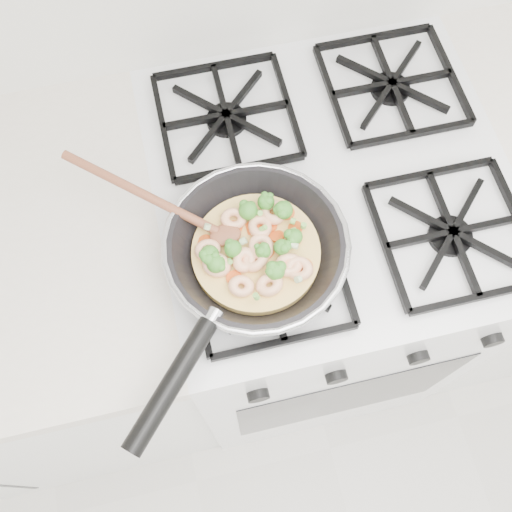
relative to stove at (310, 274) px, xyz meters
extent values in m
cube|color=white|center=(0.00, 0.00, -0.01)|extent=(0.60, 0.60, 0.90)
cube|color=black|center=(0.00, -0.30, -0.01)|extent=(0.48, 0.00, 0.40)
cube|color=black|center=(0.00, 0.00, 0.45)|extent=(0.56, 0.56, 0.02)
torus|color=#BABAC1|center=(-0.16, -0.12, 0.51)|extent=(0.28, 0.28, 0.01)
cylinder|color=black|center=(-0.32, -0.30, 0.51)|extent=(0.15, 0.16, 0.03)
cylinder|color=#F6CD6B|center=(-0.16, -0.12, 0.48)|extent=(0.19, 0.19, 0.02)
ellipsoid|color=brown|center=(-0.20, -0.09, 0.50)|extent=(0.06, 0.06, 0.01)
cylinder|color=brown|center=(-0.31, -0.01, 0.53)|extent=(0.21, 0.17, 0.06)
torus|color=#FAC194|center=(-0.23, -0.11, 0.50)|extent=(0.04, 0.04, 0.02)
torus|color=#FAC194|center=(-0.17, -0.14, 0.50)|extent=(0.06, 0.06, 0.03)
torus|color=#FAC194|center=(-0.18, -0.07, 0.50)|extent=(0.04, 0.05, 0.02)
torus|color=#FAC194|center=(-0.22, -0.14, 0.50)|extent=(0.06, 0.06, 0.03)
torus|color=#FAC194|center=(-0.15, -0.09, 0.50)|extent=(0.05, 0.05, 0.02)
torus|color=#FAC194|center=(-0.12, -0.07, 0.50)|extent=(0.05, 0.05, 0.02)
torus|color=#FAC194|center=(-0.18, -0.14, 0.50)|extent=(0.06, 0.06, 0.03)
torus|color=#FAC194|center=(-0.12, -0.16, 0.50)|extent=(0.04, 0.05, 0.02)
torus|color=#FAC194|center=(-0.20, -0.18, 0.50)|extent=(0.05, 0.05, 0.02)
torus|color=#FAC194|center=(-0.16, -0.18, 0.50)|extent=(0.05, 0.05, 0.02)
torus|color=#FAC194|center=(-0.15, -0.12, 0.50)|extent=(0.05, 0.05, 0.02)
torus|color=#FAC194|center=(-0.11, -0.17, 0.50)|extent=(0.06, 0.06, 0.02)
ellipsoid|color=#468E2E|center=(-0.11, -0.08, 0.51)|extent=(0.04, 0.04, 0.03)
ellipsoid|color=#468E2E|center=(-0.22, -0.14, 0.51)|extent=(0.04, 0.04, 0.03)
ellipsoid|color=#468E2E|center=(-0.14, -0.17, 0.51)|extent=(0.04, 0.04, 0.03)
ellipsoid|color=#468E2E|center=(-0.19, -0.12, 0.51)|extent=(0.03, 0.03, 0.03)
ellipsoid|color=#468E2E|center=(-0.13, -0.14, 0.51)|extent=(0.03, 0.03, 0.02)
ellipsoid|color=#468E2E|center=(-0.13, -0.06, 0.51)|extent=(0.03, 0.03, 0.03)
ellipsoid|color=#468E2E|center=(-0.15, -0.14, 0.51)|extent=(0.03, 0.03, 0.02)
ellipsoid|color=#468E2E|center=(-0.10, -0.12, 0.51)|extent=(0.03, 0.03, 0.02)
ellipsoid|color=#468E2E|center=(-0.16, -0.07, 0.51)|extent=(0.04, 0.04, 0.03)
ellipsoid|color=#468E2E|center=(-0.23, -0.12, 0.51)|extent=(0.04, 0.04, 0.03)
cylinder|color=#E35B1C|center=(-0.17, -0.13, 0.49)|extent=(0.03, 0.03, 0.01)
cylinder|color=#E35B1C|center=(-0.10, -0.07, 0.49)|extent=(0.02, 0.02, 0.00)
cylinder|color=#E35B1C|center=(-0.13, -0.07, 0.49)|extent=(0.03, 0.03, 0.01)
cylinder|color=#E35B1C|center=(-0.20, -0.16, 0.49)|extent=(0.03, 0.03, 0.00)
cylinder|color=#E35B1C|center=(-0.10, -0.12, 0.49)|extent=(0.03, 0.03, 0.01)
cylinder|color=#E35B1C|center=(-0.18, -0.08, 0.49)|extent=(0.03, 0.03, 0.01)
cylinder|color=#E35B1C|center=(-0.16, -0.13, 0.49)|extent=(0.03, 0.03, 0.01)
cylinder|color=#E35B1C|center=(-0.16, -0.09, 0.49)|extent=(0.03, 0.03, 0.01)
cylinder|color=#E35B1C|center=(-0.23, -0.09, 0.49)|extent=(0.03, 0.03, 0.01)
cylinder|color=#E35B1C|center=(-0.10, -0.17, 0.49)|extent=(0.04, 0.04, 0.00)
cylinder|color=#E35B1C|center=(-0.15, -0.13, 0.49)|extent=(0.04, 0.04, 0.01)
cylinder|color=#E35B1C|center=(-0.10, -0.10, 0.49)|extent=(0.03, 0.03, 0.01)
cylinder|color=#E35B1C|center=(-0.18, -0.14, 0.49)|extent=(0.03, 0.03, 0.00)
cylinder|color=#E35B1C|center=(-0.13, -0.11, 0.49)|extent=(0.03, 0.03, 0.00)
cylinder|color=#E35B1C|center=(-0.13, -0.09, 0.49)|extent=(0.03, 0.03, 0.00)
cylinder|color=#E35B1C|center=(-0.15, -0.09, 0.49)|extent=(0.03, 0.03, 0.01)
cylinder|color=#78BB4B|center=(-0.14, -0.07, 0.51)|extent=(0.01, 0.01, 0.01)
cylinder|color=#78BB4B|center=(-0.14, -0.10, 0.51)|extent=(0.01, 0.01, 0.01)
cylinder|color=#78BB4B|center=(-0.22, -0.14, 0.51)|extent=(0.01, 0.01, 0.01)
cylinder|color=#78BB4B|center=(-0.20, -0.14, 0.51)|extent=(0.01, 0.01, 0.01)
cylinder|color=#78BB4B|center=(-0.10, -0.11, 0.51)|extent=(0.01, 0.01, 0.01)
cylinder|color=#B0C98E|center=(-0.11, -0.14, 0.51)|extent=(0.01, 0.01, 0.01)
cylinder|color=#78BB4B|center=(-0.18, -0.20, 0.51)|extent=(0.01, 0.01, 0.01)
cylinder|color=#B0C98E|center=(-0.12, -0.19, 0.51)|extent=(0.01, 0.01, 0.01)
cylinder|color=#78BB4B|center=(-0.10, -0.10, 0.51)|extent=(0.01, 0.01, 0.01)
cylinder|color=#78BB4B|center=(-0.09, -0.11, 0.51)|extent=(0.01, 0.01, 0.01)
cylinder|color=#B0C98E|center=(-0.18, -0.11, 0.50)|extent=(0.01, 0.01, 0.01)
cylinder|color=#B0C98E|center=(-0.22, -0.14, 0.51)|extent=(0.01, 0.01, 0.01)
cylinder|color=#B0C98E|center=(-0.22, -0.08, 0.51)|extent=(0.01, 0.01, 0.01)
cylinder|color=#78BB4B|center=(-0.11, -0.13, 0.51)|extent=(0.01, 0.01, 0.01)
cylinder|color=#78BB4B|center=(-0.24, -0.12, 0.51)|extent=(0.01, 0.01, 0.01)
camera|label=1|loc=(-0.24, -0.46, 1.27)|focal=40.30mm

